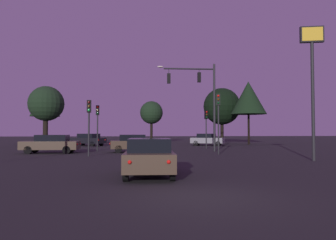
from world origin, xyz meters
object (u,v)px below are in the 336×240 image
traffic_light_far_side (218,112)px  car_far_lane (88,139)px  traffic_light_corner_right (98,119)px  tree_center_horizon (151,113)px  car_parked_lot (207,139)px  traffic_signal_mast_arm (200,92)px  car_crossing_right (51,144)px  traffic_light_corner_left (89,116)px  tree_behind_sign (45,102)px  tree_right_cluster (46,104)px  traffic_light_median (206,121)px  car_nearside_lane (149,156)px  store_sign_illuminated (312,64)px  car_crossing_left (133,143)px  tree_left_far (248,98)px  tree_lot_edge (222,107)px

traffic_light_far_side → car_far_lane: size_ratio=1.00×
traffic_light_corner_right → tree_center_horizon: tree_center_horizon is taller
traffic_light_corner_right → car_parked_lot: size_ratio=0.93×
traffic_signal_mast_arm → car_crossing_right: (-12.75, -0.92, -4.60)m
traffic_light_corner_left → traffic_light_far_side: (9.84, 0.85, 0.46)m
tree_behind_sign → tree_right_cluster: bearing=-74.5°
traffic_light_median → traffic_light_far_side: traffic_light_far_side is taller
car_nearside_lane → tree_behind_sign: size_ratio=0.53×
traffic_light_corner_right → tree_right_cluster: (-6.63, 7.82, 1.98)m
traffic_light_corner_right → store_sign_illuminated: size_ratio=0.51×
traffic_light_corner_left → car_parked_lot: 20.30m
car_far_lane → tree_right_cluster: size_ratio=0.68×
car_crossing_left → tree_behind_sign: size_ratio=0.51×
traffic_light_corner_left → car_far_lane: (-2.34, 17.16, -2.09)m
car_crossing_right → car_far_lane: (1.20, 13.39, -0.00)m
traffic_light_median → car_crossing_right: traffic_light_median is taller
traffic_light_corner_right → car_crossing_right: (-3.47, -2.76, -2.20)m
car_far_lane → store_sign_illuminated: 28.15m
tree_center_horizon → store_sign_illuminated: bearing=-76.4°
tree_left_far → tree_lot_edge: tree_left_far is taller
tree_lot_edge → store_sign_illuminated: bearing=-95.0°
store_sign_illuminated → car_crossing_left: bearing=139.3°
car_crossing_left → traffic_light_corner_left: bearing=-126.8°
tree_behind_sign → tree_right_cluster: size_ratio=1.16×
traffic_light_corner_left → car_crossing_left: size_ratio=0.97×
traffic_signal_mast_arm → tree_right_cluster: traffic_signal_mast_arm is taller
car_parked_lot → tree_behind_sign: size_ratio=0.56×
car_nearside_lane → store_sign_illuminated: store_sign_illuminated is taller
traffic_light_corner_right → car_crossing_left: bearing=-33.6°
traffic_light_median → car_parked_lot: size_ratio=0.88×
tree_behind_sign → tree_lot_edge: tree_lot_edge is taller
car_nearside_lane → tree_center_horizon: tree_center_horizon is taller
car_far_lane → tree_lot_edge: 20.31m
traffic_light_far_side → traffic_light_corner_left: bearing=-175.1°
car_nearside_lane → tree_right_cluster: tree_right_cluster is taller
tree_right_cluster → tree_lot_edge: bearing=20.0°
traffic_signal_mast_arm → tree_center_horizon: (-2.95, 22.74, -0.60)m
traffic_light_corner_left → car_far_lane: 17.44m
traffic_light_median → store_sign_illuminated: bearing=-76.2°
car_parked_lot → store_sign_illuminated: 21.53m
traffic_light_far_side → store_sign_illuminated: (4.31, -5.91, 2.63)m
traffic_light_median → car_far_lane: bearing=147.2°
car_crossing_right → store_sign_illuminated: bearing=-26.5°
tree_behind_sign → car_nearside_lane: bearing=-69.0°
traffic_light_corner_right → tree_left_far: (19.18, 12.04, 3.44)m
traffic_light_far_side → tree_left_far: bearing=62.4°
traffic_light_far_side → tree_lot_edge: size_ratio=0.57×
traffic_light_far_side → store_sign_illuminated: bearing=-53.9°
traffic_light_far_side → tree_left_far: tree_left_far is taller
traffic_signal_mast_arm → traffic_light_corner_left: 10.64m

